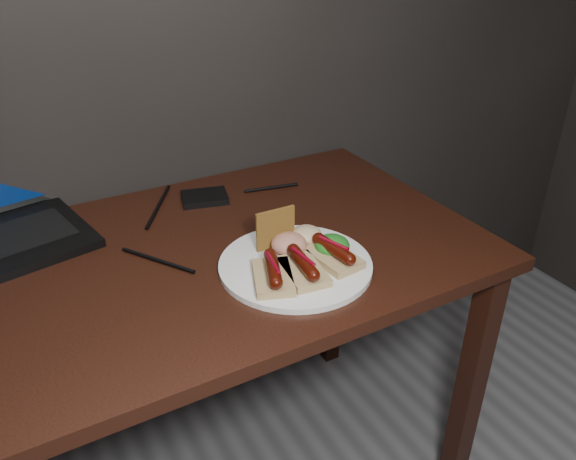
% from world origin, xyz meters
% --- Properties ---
extents(desk, '(1.40, 0.70, 0.75)m').
position_xyz_m(desk, '(0.00, 1.38, 0.66)').
color(desk, '#35180D').
rests_on(desk, ground).
extents(hard_drive, '(0.12, 0.10, 0.02)m').
position_xyz_m(hard_drive, '(0.21, 1.60, 0.76)').
color(hard_drive, black).
rests_on(hard_drive, desk).
extents(desk_cables, '(0.96, 0.41, 0.01)m').
position_xyz_m(desk_cables, '(-0.02, 1.52, 0.75)').
color(desk_cables, black).
rests_on(desk_cables, desk).
extents(plate, '(0.36, 0.36, 0.01)m').
position_xyz_m(plate, '(0.26, 1.24, 0.76)').
color(plate, white).
rests_on(plate, desk).
extents(bread_sausage_left, '(0.11, 0.13, 0.04)m').
position_xyz_m(bread_sausage_left, '(0.19, 1.20, 0.78)').
color(bread_sausage_left, tan).
rests_on(bread_sausage_left, plate).
extents(bread_sausage_center, '(0.08, 0.12, 0.04)m').
position_xyz_m(bread_sausage_center, '(0.25, 1.19, 0.78)').
color(bread_sausage_center, tan).
rests_on(bread_sausage_center, plate).
extents(bread_sausage_right, '(0.08, 0.12, 0.04)m').
position_xyz_m(bread_sausage_right, '(0.32, 1.20, 0.78)').
color(bread_sausage_right, tan).
rests_on(bread_sausage_right, plate).
extents(crispbread, '(0.08, 0.01, 0.08)m').
position_xyz_m(crispbread, '(0.25, 1.31, 0.80)').
color(crispbread, olive).
rests_on(crispbread, plate).
extents(salad_greens, '(0.07, 0.07, 0.04)m').
position_xyz_m(salad_greens, '(0.34, 1.23, 0.78)').
color(salad_greens, '#125C18').
rests_on(salad_greens, plate).
extents(salsa_mound, '(0.07, 0.07, 0.04)m').
position_xyz_m(salsa_mound, '(0.26, 1.28, 0.78)').
color(salsa_mound, maroon).
rests_on(salsa_mound, plate).
extents(coleslaw_mound, '(0.06, 0.06, 0.04)m').
position_xyz_m(coleslaw_mound, '(0.31, 1.29, 0.78)').
color(coleslaw_mound, beige).
rests_on(coleslaw_mound, plate).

